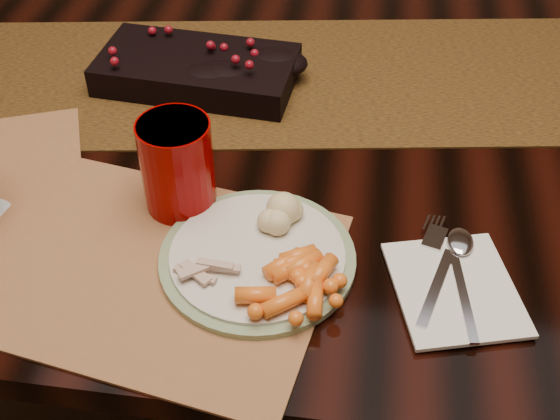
# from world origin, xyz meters

# --- Properties ---
(floor) EXTENTS (5.00, 5.00, 0.00)m
(floor) POSITION_xyz_m (0.00, 0.00, 0.00)
(floor) COLOR black
(floor) RESTS_ON ground
(dining_table) EXTENTS (1.80, 1.00, 0.75)m
(dining_table) POSITION_xyz_m (0.00, 0.00, 0.38)
(dining_table) COLOR black
(dining_table) RESTS_ON floor
(table_runner) EXTENTS (1.88, 0.66, 0.00)m
(table_runner) POSITION_xyz_m (-0.05, 0.12, 0.75)
(table_runner) COLOR black
(table_runner) RESTS_ON dining_table
(centerpiece) EXTENTS (0.32, 0.18, 0.06)m
(centerpiece) POSITION_xyz_m (-0.22, 0.08, 0.78)
(centerpiece) COLOR black
(centerpiece) RESTS_ON table_runner
(placemat_main) EXTENTS (0.48, 0.39, 0.00)m
(placemat_main) POSITION_xyz_m (-0.19, -0.33, 0.75)
(placemat_main) COLOR brown
(placemat_main) RESTS_ON dining_table
(dinner_plate) EXTENTS (0.31, 0.31, 0.01)m
(dinner_plate) POSITION_xyz_m (-0.06, -0.30, 0.76)
(dinner_plate) COLOR silver
(dinner_plate) RESTS_ON placemat_main
(baby_carrots) EXTENTS (0.12, 0.11, 0.02)m
(baby_carrots) POSITION_xyz_m (-0.00, -0.34, 0.78)
(baby_carrots) COLOR orange
(baby_carrots) RESTS_ON dinner_plate
(mashed_potatoes) EXTENTS (0.09, 0.08, 0.04)m
(mashed_potatoes) POSITION_xyz_m (-0.03, -0.25, 0.79)
(mashed_potatoes) COLOR beige
(mashed_potatoes) RESTS_ON dinner_plate
(turkey_shreds) EXTENTS (0.08, 0.07, 0.02)m
(turkey_shreds) POSITION_xyz_m (-0.11, -0.35, 0.78)
(turkey_shreds) COLOR tan
(turkey_shreds) RESTS_ON dinner_plate
(napkin) EXTENTS (0.17, 0.19, 0.01)m
(napkin) POSITION_xyz_m (0.18, -0.31, 0.76)
(napkin) COLOR white
(napkin) RESTS_ON placemat_main
(fork) EXTENTS (0.07, 0.16, 0.00)m
(fork) POSITION_xyz_m (0.16, -0.30, 0.76)
(fork) COLOR silver
(fork) RESTS_ON napkin
(spoon) EXTENTS (0.05, 0.16, 0.00)m
(spoon) POSITION_xyz_m (0.19, -0.30, 0.76)
(spoon) COLOR silver
(spoon) RESTS_ON napkin
(red_cup) EXTENTS (0.12, 0.12, 0.13)m
(red_cup) POSITION_xyz_m (-0.17, -0.21, 0.82)
(red_cup) COLOR #850100
(red_cup) RESTS_ON placemat_main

